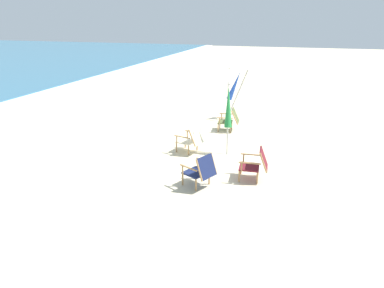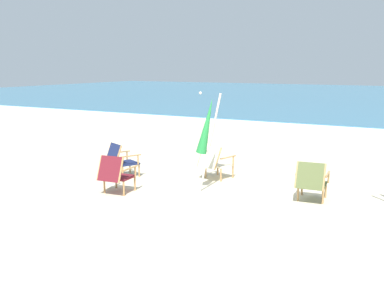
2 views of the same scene
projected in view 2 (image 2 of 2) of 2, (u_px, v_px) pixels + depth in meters
The scene contains 7 objects.
ground_plane at pixel (244, 196), 9.09m from camera, with size 80.00×80.00×0.00m, color beige.
surf_band at pixel (343, 128), 18.62m from camera, with size 80.00×1.10×0.06m, color white.
beach_chair_back_right at pixel (215, 161), 10.35m from camera, with size 0.75×0.85×0.80m.
beach_chair_mid_center at pixel (115, 173), 9.17m from camera, with size 0.63×0.73×0.81m.
beach_chair_front_left at pixel (311, 180), 8.64m from camera, with size 0.64×0.77×0.80m.
beach_chair_back_left at pixel (120, 159), 10.55m from camera, with size 0.82×0.87×0.81m.
umbrella_furled_green at pixel (207, 127), 9.17m from camera, with size 0.54×0.33×2.09m.
Camera 2 is at (3.22, -8.22, 2.62)m, focal length 42.00 mm.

